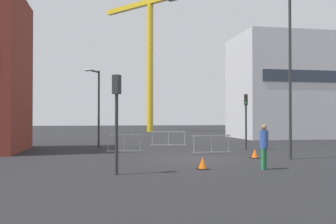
# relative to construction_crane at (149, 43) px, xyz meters

# --- Properties ---
(ground) EXTENTS (160.00, 160.00, 0.00)m
(ground) POSITION_rel_construction_crane_xyz_m (-2.28, -35.87, -12.98)
(ground) COLOR black
(office_block) EXTENTS (12.31, 7.55, 10.42)m
(office_block) POSITION_rel_construction_crane_xyz_m (12.75, -18.55, -7.77)
(office_block) COLOR silver
(office_block) RESTS_ON ground
(construction_crane) EXTENTS (9.94, 11.62, 19.64)m
(construction_crane) POSITION_rel_construction_crane_xyz_m (0.00, 0.00, 0.00)
(construction_crane) COLOR yellow
(construction_crane) RESTS_ON ground
(streetlamp_tall) EXTENTS (0.72, 1.42, 9.00)m
(streetlamp_tall) POSITION_rel_construction_crane_xyz_m (2.40, -37.09, -7.84)
(streetlamp_tall) COLOR #2D2D30
(streetlamp_tall) RESTS_ON ground
(streetlamp_short) EXTENTS (0.99, 1.39, 5.29)m
(streetlamp_short) POSITION_rel_construction_crane_xyz_m (-7.25, -28.48, -9.75)
(streetlamp_short) COLOR #2D2D30
(streetlamp_short) RESTS_ON ground
(traffic_light_island) EXTENTS (0.35, 0.39, 3.64)m
(traffic_light_island) POSITION_rel_construction_crane_xyz_m (-6.41, -40.49, -10.51)
(traffic_light_island) COLOR #2D2D30
(traffic_light_island) RESTS_ON ground
(traffic_light_verge) EXTENTS (0.33, 0.39, 3.58)m
(traffic_light_verge) POSITION_rel_construction_crane_xyz_m (2.19, -31.56, -10.55)
(traffic_light_verge) COLOR #2D2D30
(traffic_light_verge) RESTS_ON ground
(pedestrian_walking) EXTENTS (0.34, 0.34, 1.80)m
(pedestrian_walking) POSITION_rel_construction_crane_xyz_m (-0.55, -40.19, -11.92)
(pedestrian_walking) COLOR #2D844C
(pedestrian_walking) RESTS_ON ground
(safety_barrier_rear) EXTENTS (2.36, 0.35, 1.08)m
(safety_barrier_rear) POSITION_rel_construction_crane_xyz_m (-0.75, -33.65, -12.41)
(safety_barrier_rear) COLOR #9EA0A5
(safety_barrier_rear) RESTS_ON ground
(safety_barrier_mid_span) EXTENTS (2.57, 0.44, 1.08)m
(safety_barrier_mid_span) POSITION_rel_construction_crane_xyz_m (-2.17, -27.75, -12.41)
(safety_barrier_mid_span) COLOR #B2B5BA
(safety_barrier_mid_span) RESTS_ON ground
(safety_barrier_right_run) EXTENTS (2.11, 0.13, 1.08)m
(safety_barrier_right_run) POSITION_rel_construction_crane_xyz_m (-5.60, -31.93, -12.41)
(safety_barrier_right_run) COLOR gray
(safety_barrier_right_run) RESTS_ON ground
(traffic_cone_by_barrier) EXTENTS (0.49, 0.49, 0.50)m
(traffic_cone_by_barrier) POSITION_rel_construction_crane_xyz_m (-2.93, -39.64, -12.75)
(traffic_cone_by_barrier) COLOR black
(traffic_cone_by_barrier) RESTS_ON ground
(traffic_cone_on_verge) EXTENTS (0.47, 0.47, 0.47)m
(traffic_cone_on_verge) POSITION_rel_construction_crane_xyz_m (0.80, -36.17, -12.76)
(traffic_cone_on_verge) COLOR black
(traffic_cone_on_verge) RESTS_ON ground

